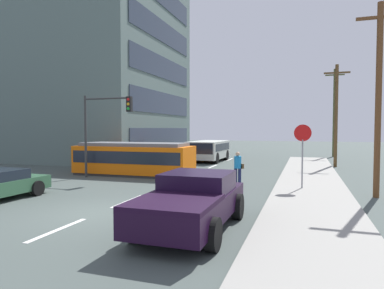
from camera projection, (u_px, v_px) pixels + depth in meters
name	position (u px, v px, depth m)	size (l,w,h in m)	color
ground_plane	(192.00, 175.00, 20.97)	(120.00, 120.00, 0.00)	#454F4B
sidewalk_curb_right	(311.00, 192.00, 15.04)	(3.20, 36.00, 0.14)	gray
lane_stripe_0	(58.00, 230.00, 9.59)	(0.16, 2.40, 0.01)	silver
lane_stripe_1	(128.00, 201.00, 13.38)	(0.16, 2.40, 0.01)	silver
lane_stripe_2	(167.00, 185.00, 17.18)	(0.16, 2.40, 0.01)	silver
lane_stripe_3	(213.00, 166.00, 25.59)	(0.16, 2.40, 0.01)	silver
lane_stripe_4	(230.00, 160.00, 31.28)	(0.16, 2.40, 0.01)	silver
corner_building	(83.00, 43.00, 33.44)	(16.92, 14.95, 22.40)	slate
streetcar_tram	(134.00, 158.00, 20.91)	(7.21, 2.63, 1.98)	orange
city_bus	(209.00, 150.00, 29.59)	(2.64, 5.36, 1.75)	beige
pedestrian_crossing	(238.00, 166.00, 17.18)	(0.50, 0.36, 1.67)	#1A214E
pickup_truck_parked	(193.00, 201.00, 9.65)	(2.29, 5.01, 1.55)	black
parked_sedan_mid	(138.00, 159.00, 25.25)	(2.00, 4.49, 1.19)	#AC0A13
stop_sign	(303.00, 143.00, 15.48)	(0.76, 0.07, 2.88)	gray
traffic_light_mast	(104.00, 120.00, 19.45)	(3.08, 0.33, 4.73)	#333333
utility_pole_near	(378.00, 97.00, 13.93)	(1.80, 0.24, 7.91)	brown
utility_pole_mid	(336.00, 114.00, 25.22)	(1.80, 0.24, 7.52)	brown
utility_pole_far	(334.00, 111.00, 34.31)	(1.80, 0.24, 8.78)	#4C4D29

